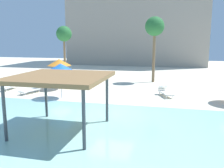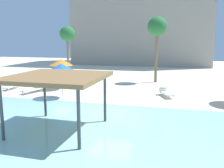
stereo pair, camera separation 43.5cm
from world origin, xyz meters
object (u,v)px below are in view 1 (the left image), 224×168
shade_pavilion (60,79)px  beach_umbrella_orange_1 (59,62)px  lounge_chair_1 (165,92)px  lounge_chair_2 (32,89)px  lounge_chair_0 (10,86)px  beach_umbrella_blue_3 (61,67)px  palm_tree_1 (64,35)px  palm_tree_0 (155,28)px

shade_pavilion → beach_umbrella_orange_1: shade_pavilion is taller
lounge_chair_1 → lounge_chair_2: bearing=-104.8°
beach_umbrella_orange_1 → lounge_chair_0: 4.73m
shade_pavilion → beach_umbrella_blue_3: 6.79m
lounge_chair_1 → lounge_chair_2: size_ratio=1.00×
lounge_chair_0 → palm_tree_1: (0.54, 10.20, 4.52)m
shade_pavilion → beach_umbrella_orange_1: 10.29m
lounge_chair_2 → palm_tree_0: palm_tree_0 is taller
beach_umbrella_blue_3 → lounge_chair_2: beach_umbrella_blue_3 is taller
shade_pavilion → beach_umbrella_blue_3: size_ratio=1.63×
lounge_chair_1 → palm_tree_1: (-12.55, 9.60, 4.52)m
beach_umbrella_orange_1 → lounge_chair_2: (-1.48, -2.09, -1.99)m
shade_pavilion → lounge_chair_1: (4.50, 8.62, -2.14)m
palm_tree_0 → beach_umbrella_orange_1: bearing=-143.7°
beach_umbrella_orange_1 → beach_umbrella_blue_3: beach_umbrella_orange_1 is taller
beach_umbrella_blue_3 → lounge_chair_2: 3.78m
palm_tree_0 → beach_umbrella_blue_3: bearing=-124.7°
beach_umbrella_blue_3 → lounge_chair_2: bearing=161.6°
lounge_chair_2 → palm_tree_1: bearing=-152.1°
shade_pavilion → lounge_chair_2: 9.57m
beach_umbrella_orange_1 → palm_tree_1: size_ratio=0.44×
lounge_chair_1 → palm_tree_1: size_ratio=0.33×
beach_umbrella_blue_3 → palm_tree_1: 13.39m
lounge_chair_1 → beach_umbrella_blue_3: bearing=-94.2°
beach_umbrella_orange_1 → lounge_chair_1: (8.99, -0.63, -1.99)m
lounge_chair_2 → beach_umbrella_blue_3: bearing=88.9°
shade_pavilion → beach_umbrella_blue_3: (-2.90, 6.13, -0.20)m
palm_tree_1 → beach_umbrella_orange_1: bearing=-68.3°
beach_umbrella_blue_3 → palm_tree_0: palm_tree_0 is taller
lounge_chair_0 → palm_tree_0: bearing=118.6°
beach_umbrella_blue_3 → palm_tree_0: 11.05m
lounge_chair_2 → palm_tree_1: 12.13m
beach_umbrella_orange_1 → palm_tree_0: palm_tree_0 is taller
beach_umbrella_blue_3 → shade_pavilion: bearing=-64.7°
lounge_chair_2 → lounge_chair_0: bearing=-90.9°
beach_umbrella_blue_3 → palm_tree_0: (6.04, 8.72, 3.11)m
beach_umbrella_orange_1 → beach_umbrella_blue_3: (1.59, -3.12, -0.05)m
shade_pavilion → lounge_chair_0: size_ratio=2.17×
lounge_chair_1 → lounge_chair_2: (-10.47, -1.47, 0.00)m
beach_umbrella_orange_1 → lounge_chair_2: beach_umbrella_orange_1 is taller
beach_umbrella_blue_3 → palm_tree_1: size_ratio=0.43×
beach_umbrella_blue_3 → lounge_chair_0: bearing=161.7°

